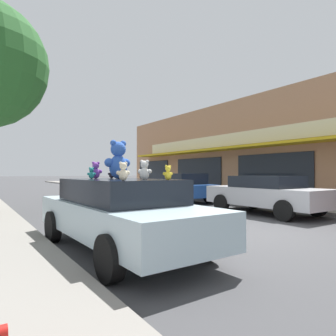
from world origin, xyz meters
TOP-DOWN VIEW (x-y plane):
  - ground_plane at (0.00, 0.00)m, footprint 260.00×260.00m
  - plush_art_car at (-3.26, 0.34)m, footprint 1.98×4.64m
  - teddy_bear_giant at (-3.17, 0.59)m, footprint 0.57×0.36m
  - teddy_bear_cream at (-3.72, -0.81)m, footprint 0.22×0.14m
  - teddy_bear_orange at (-2.90, 1.16)m, footprint 0.19×0.13m
  - teddy_bear_yellow at (-2.92, -0.80)m, footprint 0.18×0.11m
  - teddy_bear_purple at (-3.46, 1.04)m, footprint 0.27×0.19m
  - teddy_bear_teal at (-3.59, 0.94)m, footprint 0.18×0.13m
  - teddy_bear_black at (-3.02, 1.28)m, footprint 0.17×0.14m
  - teddy_bear_white at (-3.16, -0.45)m, footprint 0.23×0.23m
  - parked_car_far_center at (3.13, 2.01)m, footprint 1.97×4.31m
  - parked_car_far_right at (3.13, 7.33)m, footprint 1.99×4.04m

SIDE VIEW (x-z plane):
  - ground_plane at x=0.00m, z-range 0.00..0.00m
  - parked_car_far_center at x=3.13m, z-range 0.05..1.40m
  - plush_art_car at x=-3.26m, z-range 0.06..1.40m
  - parked_car_far_right at x=3.13m, z-range 0.07..1.49m
  - teddy_bear_black at x=-3.02m, z-range 1.33..1.56m
  - teddy_bear_teal at x=-3.59m, z-range 1.33..1.57m
  - teddy_bear_orange at x=-2.90m, z-range 1.33..1.58m
  - teddy_bear_yellow at x=-2.92m, z-range 1.33..1.58m
  - teddy_bear_cream at x=-3.72m, z-range 1.33..1.62m
  - teddy_bear_white at x=-3.16m, z-range 1.33..1.67m
  - teddy_bear_purple at x=-3.46m, z-range 1.33..1.68m
  - teddy_bear_giant at x=-3.17m, z-range 1.32..2.09m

